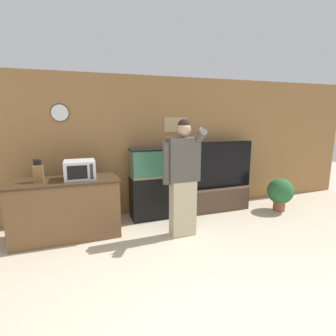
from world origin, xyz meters
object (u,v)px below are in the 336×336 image
microwave (80,170)px  knife_block (38,173)px  aquarium_on_stand (154,183)px  tv_on_stand (218,190)px  potted_plant (280,192)px  person_standing (183,177)px  counter_island (67,208)px

microwave → knife_block: 0.58m
knife_block → aquarium_on_stand: (1.85, 0.38, -0.40)m
aquarium_on_stand → tv_on_stand: tv_on_stand is taller
potted_plant → person_standing: bearing=-170.6°
tv_on_stand → potted_plant: size_ratio=2.24×
counter_island → tv_on_stand: 2.86m
microwave → tv_on_stand: size_ratio=0.31×
potted_plant → knife_block: bearing=178.4°
knife_block → counter_island: bearing=4.6°
counter_island → microwave: 0.64m
knife_block → person_standing: (2.07, -0.50, -0.10)m
tv_on_stand → microwave: bearing=-172.7°
aquarium_on_stand → counter_island: bearing=-166.9°
microwave → potted_plant: (3.75, -0.14, -0.68)m
aquarium_on_stand → microwave: bearing=-164.4°
tv_on_stand → potted_plant: bearing=-22.7°
counter_island → aquarium_on_stand: 1.56m
potted_plant → tv_on_stand: bearing=157.3°
microwave → potted_plant: size_ratio=0.69×
microwave → potted_plant: 3.81m
counter_island → person_standing: person_standing is taller
counter_island → knife_block: (-0.34, -0.03, 0.59)m
microwave → tv_on_stand: bearing=7.3°
counter_island → potted_plant: 3.98m
aquarium_on_stand → knife_block: bearing=-168.5°
counter_island → microwave: size_ratio=3.55×
tv_on_stand → person_standing: person_standing is taller
tv_on_stand → person_standing: size_ratio=0.81×
counter_island → microwave: bearing=-1.6°
counter_island → tv_on_stand: size_ratio=1.09×
knife_block → tv_on_stand: bearing=6.4°
counter_island → potted_plant: bearing=-2.1°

